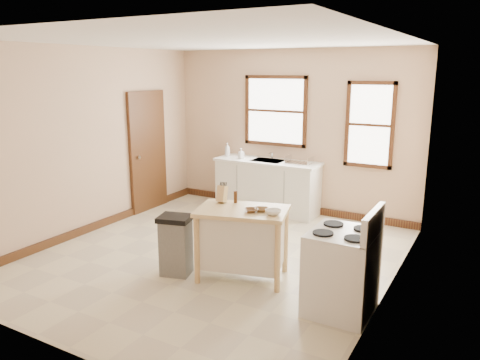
# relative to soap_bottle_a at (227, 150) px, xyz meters

# --- Properties ---
(floor) EXTENTS (5.00, 5.00, 0.00)m
(floor) POSITION_rel_soap_bottle_a_xyz_m (1.12, -2.20, -1.04)
(floor) COLOR beige
(floor) RESTS_ON ground
(ceiling) EXTENTS (5.00, 5.00, 0.00)m
(ceiling) POSITION_rel_soap_bottle_a_xyz_m (1.12, -2.20, 1.76)
(ceiling) COLOR white
(ceiling) RESTS_ON ground
(wall_back) EXTENTS (4.50, 0.04, 2.80)m
(wall_back) POSITION_rel_soap_bottle_a_xyz_m (1.12, 0.30, 0.36)
(wall_back) COLOR tan
(wall_back) RESTS_ON ground
(wall_left) EXTENTS (0.04, 5.00, 2.80)m
(wall_left) POSITION_rel_soap_bottle_a_xyz_m (-1.13, -2.20, 0.36)
(wall_left) COLOR tan
(wall_left) RESTS_ON ground
(wall_right) EXTENTS (0.04, 5.00, 2.80)m
(wall_right) POSITION_rel_soap_bottle_a_xyz_m (3.37, -2.20, 0.36)
(wall_right) COLOR tan
(wall_right) RESTS_ON ground
(window_main) EXTENTS (1.17, 0.06, 1.22)m
(window_main) POSITION_rel_soap_bottle_a_xyz_m (0.82, 0.28, 0.71)
(window_main) COLOR black
(window_main) RESTS_ON wall_back
(window_side) EXTENTS (0.77, 0.06, 1.37)m
(window_side) POSITION_rel_soap_bottle_a_xyz_m (2.47, 0.28, 0.56)
(window_side) COLOR black
(window_side) RESTS_ON wall_back
(door_left) EXTENTS (0.06, 0.90, 2.10)m
(door_left) POSITION_rel_soap_bottle_a_xyz_m (-1.09, -0.90, 0.01)
(door_left) COLOR black
(door_left) RESTS_ON ground
(baseboard_back) EXTENTS (4.50, 0.04, 0.12)m
(baseboard_back) POSITION_rel_soap_bottle_a_xyz_m (1.12, 0.27, -0.98)
(baseboard_back) COLOR black
(baseboard_back) RESTS_ON ground
(baseboard_left) EXTENTS (0.04, 5.00, 0.12)m
(baseboard_left) POSITION_rel_soap_bottle_a_xyz_m (-1.10, -2.20, -0.98)
(baseboard_left) COLOR black
(baseboard_left) RESTS_ON ground
(sink_counter) EXTENTS (1.86, 0.62, 0.92)m
(sink_counter) POSITION_rel_soap_bottle_a_xyz_m (0.82, 0.00, -0.58)
(sink_counter) COLOR silver
(sink_counter) RESTS_ON ground
(faucet) EXTENTS (0.03, 0.03, 0.22)m
(faucet) POSITION_rel_soap_bottle_a_xyz_m (0.82, 0.18, -0.01)
(faucet) COLOR silver
(faucet) RESTS_ON sink_counter
(soap_bottle_a) EXTENTS (0.11, 0.11, 0.24)m
(soap_bottle_a) POSITION_rel_soap_bottle_a_xyz_m (0.00, 0.00, 0.00)
(soap_bottle_a) COLOR #B2B2B2
(soap_bottle_a) RESTS_ON sink_counter
(soap_bottle_b) EXTENTS (0.11, 0.11, 0.18)m
(soap_bottle_b) POSITION_rel_soap_bottle_a_xyz_m (0.34, -0.09, -0.03)
(soap_bottle_b) COLOR #B2B2B2
(soap_bottle_b) RESTS_ON sink_counter
(dish_rack) EXTENTS (0.45, 0.36, 0.11)m
(dish_rack) POSITION_rel_soap_bottle_a_xyz_m (1.40, 0.01, -0.07)
(dish_rack) COLOR silver
(dish_rack) RESTS_ON sink_counter
(kitchen_island) EXTENTS (1.19, 0.92, 0.86)m
(kitchen_island) POSITION_rel_soap_bottle_a_xyz_m (1.75, -2.57, -0.61)
(kitchen_island) COLOR #F4DE8F
(kitchen_island) RESTS_ON ground
(knife_block) EXTENTS (0.10, 0.10, 0.20)m
(knife_block) POSITION_rel_soap_bottle_a_xyz_m (1.40, -2.45, -0.08)
(knife_block) COLOR tan
(knife_block) RESTS_ON kitchen_island
(pepper_grinder) EXTENTS (0.05, 0.05, 0.15)m
(pepper_grinder) POSITION_rel_soap_bottle_a_xyz_m (1.55, -2.39, -0.11)
(pepper_grinder) COLOR #452712
(pepper_grinder) RESTS_ON kitchen_island
(bowl_a) EXTENTS (0.22, 0.22, 0.04)m
(bowl_a) POSITION_rel_soap_bottle_a_xyz_m (1.90, -2.62, -0.16)
(bowl_a) COLOR brown
(bowl_a) RESTS_ON kitchen_island
(bowl_b) EXTENTS (0.21, 0.21, 0.04)m
(bowl_b) POSITION_rel_soap_bottle_a_xyz_m (1.99, -2.54, -0.16)
(bowl_b) COLOR brown
(bowl_b) RESTS_ON kitchen_island
(bowl_c) EXTENTS (0.20, 0.20, 0.06)m
(bowl_c) POSITION_rel_soap_bottle_a_xyz_m (2.16, -2.59, -0.15)
(bowl_c) COLOR white
(bowl_c) RESTS_ON kitchen_island
(trash_bin) EXTENTS (0.45, 0.41, 0.75)m
(trash_bin) POSITION_rel_soap_bottle_a_xyz_m (1.00, -2.89, -0.67)
(trash_bin) COLOR #5B5A59
(trash_bin) RESTS_ON ground
(gas_stove) EXTENTS (0.70, 0.71, 1.14)m
(gas_stove) POSITION_rel_soap_bottle_a_xyz_m (3.04, -2.78, -0.47)
(gas_stove) COLOR white
(gas_stove) RESTS_ON ground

